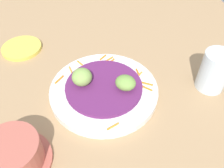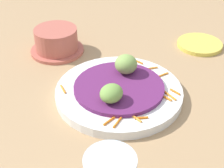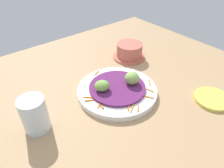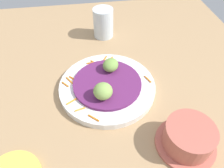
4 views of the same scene
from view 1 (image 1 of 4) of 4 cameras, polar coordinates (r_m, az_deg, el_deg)
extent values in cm
cube|color=tan|center=(62.83, -4.06, 0.09)|extent=(110.00, 110.00, 2.00)
cylinder|color=white|center=(58.33, -1.95, -1.57)|extent=(26.33, 26.33, 1.92)
cylinder|color=#60235B|center=(57.31, -1.98, -0.62)|extent=(18.66, 18.66, 0.87)
cylinder|color=orange|center=(58.94, 8.37, 0.10)|extent=(2.82, 1.83, 0.40)
cylinder|color=orange|center=(50.33, 0.22, -10.13)|extent=(2.82, 1.52, 0.40)
cylinder|color=orange|center=(61.15, 6.65, 2.37)|extent=(1.90, 1.69, 0.40)
cylinder|color=orange|center=(64.37, -7.54, 4.89)|extent=(1.84, 2.67, 0.40)
cylinder|color=orange|center=(65.07, -0.95, 5.86)|extent=(3.20, 2.22, 0.40)
cylinder|color=orange|center=(62.89, -9.91, 3.38)|extent=(1.01, 2.59, 0.40)
cylinder|color=orange|center=(61.64, 6.21, 2.84)|extent=(0.57, 2.51, 0.40)
cylinder|color=orange|center=(64.66, -0.06, 5.57)|extent=(1.86, 1.79, 0.40)
cylinder|color=orange|center=(60.82, -12.57, 1.10)|extent=(2.37, 2.57, 0.40)
cylinder|color=orange|center=(57.87, 8.30, -0.96)|extent=(2.49, 2.40, 0.40)
cylinder|color=orange|center=(65.91, -2.18, 6.44)|extent=(2.13, 1.93, 0.40)
ellipsoid|color=#759E47|center=(55.34, 3.27, 0.31)|extent=(6.41, 6.22, 3.31)
ellipsoid|color=#84A851|center=(56.50, -7.24, 1.69)|extent=(6.13, 6.13, 4.13)
cylinder|color=#E0CC4C|center=(76.84, -20.87, 8.10)|extent=(11.65, 11.65, 1.02)
cylinder|color=#B75B4C|center=(51.68, -21.71, -16.86)|extent=(13.41, 13.41, 0.80)
cylinder|color=#B75B4C|center=(49.05, -22.73, -15.09)|extent=(10.67, 10.67, 5.54)
cylinder|color=silver|center=(62.31, 23.39, 2.86)|extent=(7.05, 7.05, 10.17)
camera|label=2|loc=(0.72, 57.85, 27.28)|focal=53.94mm
camera|label=3|loc=(0.89, 22.86, 43.53)|focal=32.93mm
camera|label=4|loc=(0.56, -57.89, 28.60)|focal=33.82mm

